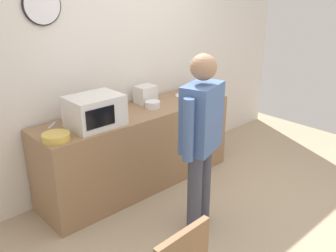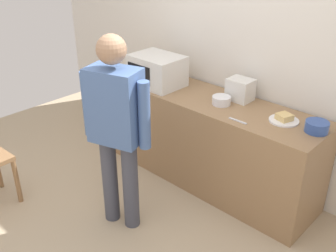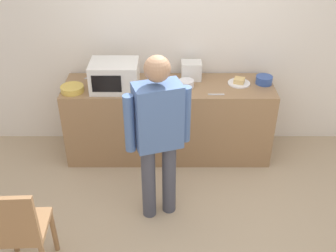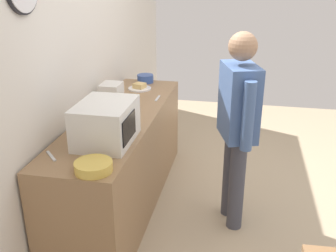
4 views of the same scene
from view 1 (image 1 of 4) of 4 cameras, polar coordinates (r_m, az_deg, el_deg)
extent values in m
plane|color=tan|center=(3.71, 9.58, -14.90)|extent=(6.00, 6.00, 0.00)
cube|color=silver|center=(4.24, -6.71, 9.28)|extent=(5.40, 0.10, 2.60)
cylinder|color=white|center=(3.63, -18.89, 17.28)|extent=(0.34, 0.03, 0.34)
cylinder|color=black|center=(3.64, -18.92, 17.28)|extent=(0.36, 0.02, 0.36)
cube|color=#93704C|center=(4.14, -4.57, -3.45)|extent=(2.28, 0.62, 0.88)
cube|color=silver|center=(3.57, -11.24, 2.29)|extent=(0.50, 0.38, 0.30)
cube|color=black|center=(3.38, -10.36, 1.29)|extent=(0.30, 0.01, 0.18)
cylinder|color=white|center=(4.49, 2.70, 4.69)|extent=(0.24, 0.24, 0.01)
cube|color=#E0BD75|center=(4.48, 2.71, 5.09)|extent=(0.14, 0.14, 0.05)
cylinder|color=white|center=(4.06, -2.38, 3.32)|extent=(0.17, 0.17, 0.08)
cylinder|color=gold|center=(3.36, -16.89, -1.63)|extent=(0.24, 0.24, 0.06)
cylinder|color=#33519E|center=(4.68, 5.00, 5.75)|extent=(0.18, 0.18, 0.09)
cube|color=silver|center=(4.22, -3.49, 4.90)|extent=(0.22, 0.18, 0.20)
cube|color=silver|center=(4.14, 2.53, 3.18)|extent=(0.17, 0.02, 0.01)
cube|color=silver|center=(3.73, -17.48, 0.12)|extent=(0.14, 0.13, 0.01)
cylinder|color=#414453|center=(3.53, 5.54, -8.92)|extent=(0.13, 0.13, 0.80)
cylinder|color=#414453|center=(3.37, 4.11, -10.42)|extent=(0.13, 0.13, 0.80)
cube|color=#47669E|center=(3.15, 5.23, 1.28)|extent=(0.45, 0.35, 0.59)
cylinder|color=#47669E|center=(3.38, 6.98, 2.06)|extent=(0.09, 0.09, 0.53)
cylinder|color=#47669E|center=(2.95, 3.18, -0.69)|extent=(0.09, 0.09, 0.53)
sphere|color=#A37A5B|center=(3.03, 5.50, 9.04)|extent=(0.22, 0.22, 0.22)
camera|label=2|loc=(4.36, 46.01, 16.88)|focal=41.90mm
camera|label=3|loc=(2.59, 77.41, 21.51)|focal=43.51mm
camera|label=4|loc=(2.09, -65.01, 6.90)|focal=42.05mm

